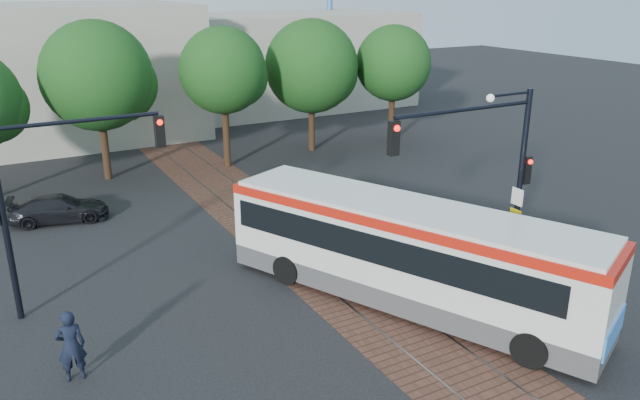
{
  "coord_description": "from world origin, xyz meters",
  "views": [
    {
      "loc": [
        -9.61,
        -14.25,
        9.27
      ],
      "look_at": [
        0.96,
        4.88,
        1.6
      ],
      "focal_mm": 35.0,
      "sensor_mm": 36.0,
      "label": 1
    }
  ],
  "objects": [
    {
      "name": "warehouses",
      "position": [
        -0.53,
        28.75,
        3.81
      ],
      "size": [
        40.0,
        13.0,
        8.0
      ],
      "color": "#ADA899",
      "rests_on": "ground"
    },
    {
      "name": "trackbed",
      "position": [
        0.0,
        4.0,
        0.01
      ],
      "size": [
        3.6,
        40.0,
        0.02
      ],
      "color": "brown",
      "rests_on": "ground"
    },
    {
      "name": "signal_pole_main",
      "position": [
        3.86,
        -0.81,
        4.16
      ],
      "size": [
        5.49,
        0.46,
        6.0
      ],
      "color": "black",
      "rests_on": "ground"
    },
    {
      "name": "signal_pole_left",
      "position": [
        -8.37,
        4.0,
        3.86
      ],
      "size": [
        4.99,
        0.34,
        6.0
      ],
      "color": "black",
      "rests_on": "ground"
    },
    {
      "name": "parked_car",
      "position": [
        -7.42,
        11.72,
        0.56
      ],
      "size": [
        4.08,
        2.29,
        1.12
      ],
      "primitive_type": "imported",
      "rotation": [
        0.0,
        0.0,
        1.37
      ],
      "color": "black",
      "rests_on": "ground"
    },
    {
      "name": "city_bus",
      "position": [
        0.86,
        -0.6,
        1.74
      ],
      "size": [
        7.21,
        11.61,
        3.13
      ],
      "rotation": [
        0.0,
        0.0,
        0.44
      ],
      "color": "#434346",
      "rests_on": "ground"
    },
    {
      "name": "tree_row",
      "position": [
        1.21,
        16.42,
        4.85
      ],
      "size": [
        26.4,
        5.6,
        7.67
      ],
      "color": "#382314",
      "rests_on": "ground"
    },
    {
      "name": "officer",
      "position": [
        -8.58,
        0.11,
        0.94
      ],
      "size": [
        0.71,
        0.49,
        1.88
      ],
      "primitive_type": "imported",
      "rotation": [
        0.0,
        0.0,
        3.08
      ],
      "color": "black",
      "rests_on": "ground"
    },
    {
      "name": "ground",
      "position": [
        0.0,
        0.0,
        0.0
      ],
      "size": [
        120.0,
        120.0,
        0.0
      ],
      "primitive_type": "plane",
      "color": "black",
      "rests_on": "ground"
    },
    {
      "name": "traffic_island",
      "position": [
        4.82,
        -0.9,
        0.33
      ],
      "size": [
        2.2,
        5.2,
        1.13
      ],
      "color": "gray",
      "rests_on": "ground"
    }
  ]
}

